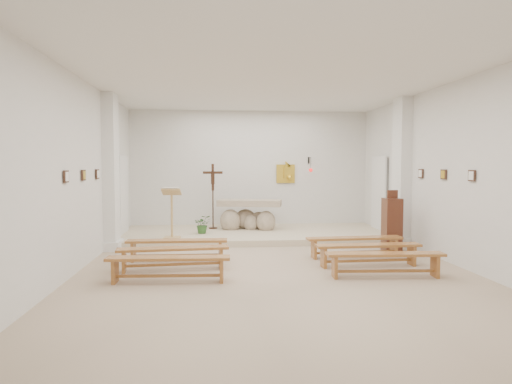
{
  "coord_description": "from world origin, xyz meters",
  "views": [
    {
      "loc": [
        -1.07,
        -8.47,
        1.9
      ],
      "look_at": [
        -0.14,
        1.6,
        1.31
      ],
      "focal_mm": 32.0,
      "sensor_mm": 36.0,
      "label": 1
    }
  ],
  "objects": [
    {
      "name": "wall_right",
      "position": [
        3.49,
        0.0,
        1.75
      ],
      "size": [
        0.02,
        10.0,
        3.5
      ],
      "primitive_type": "cube",
      "color": "silver",
      "rests_on": "ground"
    },
    {
      "name": "altar",
      "position": [
        -0.13,
        3.94,
        0.49
      ],
      "size": [
        1.82,
        1.02,
        0.89
      ],
      "rotation": [
        0.0,
        0.0,
        -0.21
      ],
      "color": "#C0AD92",
      "rests_on": "sanctuary_platform"
    },
    {
      "name": "station_frame_left_mid",
      "position": [
        -3.47,
        0.2,
        1.72
      ],
      "size": [
        0.03,
        0.2,
        0.2
      ],
      "primitive_type": "cube",
      "color": "#3D261A",
      "rests_on": "wall_left"
    },
    {
      "name": "ceiling",
      "position": [
        0.0,
        0.0,
        3.49
      ],
      "size": [
        7.0,
        10.0,
        0.02
      ],
      "primitive_type": "cube",
      "color": "silver",
      "rests_on": "wall_back"
    },
    {
      "name": "bench_left_second",
      "position": [
        -1.81,
        -0.21,
        0.32
      ],
      "size": [
        2.01,
        0.48,
        0.42
      ],
      "rotation": [
        0.0,
        0.0,
        0.08
      ],
      "color": "#A1622E",
      "rests_on": "ground"
    },
    {
      "name": "crucifix_stand",
      "position": [
        -1.11,
        4.13,
        1.18
      ],
      "size": [
        0.54,
        0.24,
        1.79
      ],
      "rotation": [
        0.0,
        0.0,
        -0.04
      ],
      "color": "#331B10",
      "rests_on": "sanctuary_platform"
    },
    {
      "name": "ground",
      "position": [
        0.0,
        0.0,
        0.0
      ],
      "size": [
        7.0,
        10.0,
        0.0
      ],
      "primitive_type": "cube",
      "color": "#C9AE91",
      "rests_on": "ground"
    },
    {
      "name": "bench_right_front",
      "position": [
        1.81,
        0.64,
        0.32
      ],
      "size": [
        2.01,
        0.41,
        0.42
      ],
      "rotation": [
        0.0,
        0.0,
        0.05
      ],
      "color": "#A1622E",
      "rests_on": "ground"
    },
    {
      "name": "station_frame_left_front",
      "position": [
        -3.47,
        -0.8,
        1.72
      ],
      "size": [
        0.03,
        0.2,
        0.2
      ],
      "primitive_type": "cube",
      "color": "#3D261A",
      "rests_on": "wall_left"
    },
    {
      "name": "pilaster_right",
      "position": [
        3.37,
        2.0,
        1.75
      ],
      "size": [
        0.26,
        0.55,
        3.5
      ],
      "primitive_type": "cube",
      "color": "white",
      "rests_on": "ground"
    },
    {
      "name": "radiator_right",
      "position": [
        3.43,
        2.7,
        0.27
      ],
      "size": [
        0.1,
        0.85,
        0.52
      ],
      "primitive_type": "cube",
      "color": "silver",
      "rests_on": "ground"
    },
    {
      "name": "station_frame_right_mid",
      "position": [
        3.47,
        0.2,
        1.72
      ],
      "size": [
        0.03,
        0.2,
        0.2
      ],
      "primitive_type": "cube",
      "color": "#3D261A",
      "rests_on": "wall_right"
    },
    {
      "name": "station_frame_left_rear",
      "position": [
        -3.47,
        1.2,
        1.72
      ],
      "size": [
        0.03,
        0.2,
        0.2
      ],
      "primitive_type": "cube",
      "color": "#3D261A",
      "rests_on": "wall_left"
    },
    {
      "name": "sanctuary_platform",
      "position": [
        0.0,
        3.5,
        0.07
      ],
      "size": [
        6.98,
        3.0,
        0.15
      ],
      "primitive_type": "cube",
      "color": "beige",
      "rests_on": "ground"
    },
    {
      "name": "lectern",
      "position": [
        -2.08,
        2.46,
        0.76
      ],
      "size": [
        0.46,
        0.4,
        1.24
      ],
      "rotation": [
        0.0,
        0.0,
        -0.05
      ],
      "color": "tan",
      "rests_on": "sanctuary_platform"
    },
    {
      "name": "bench_left_third",
      "position": [
        -1.81,
        -1.06,
        0.32
      ],
      "size": [
        2.01,
        0.42,
        0.42
      ],
      "rotation": [
        0.0,
        0.0,
        -0.05
      ],
      "color": "#A1622E",
      "rests_on": "ground"
    },
    {
      "name": "sanctuary_lamp",
      "position": [
        1.75,
        4.71,
        1.81
      ],
      "size": [
        0.11,
        0.36,
        0.44
      ],
      "color": "black",
      "rests_on": "wall_back"
    },
    {
      "name": "radiator_left",
      "position": [
        -3.43,
        2.7,
        0.27
      ],
      "size": [
        0.1,
        0.85,
        0.52
      ],
      "primitive_type": "cube",
      "color": "silver",
      "rests_on": "ground"
    },
    {
      "name": "bench_right_third",
      "position": [
        1.81,
        -1.06,
        0.32
      ],
      "size": [
        2.01,
        0.44,
        0.42
      ],
      "rotation": [
        0.0,
        0.0,
        -0.06
      ],
      "color": "#A1622E",
      "rests_on": "ground"
    },
    {
      "name": "bench_right_second",
      "position": [
        1.81,
        -0.21,
        0.32
      ],
      "size": [
        2.0,
        0.37,
        0.42
      ],
      "rotation": [
        0.0,
        0.0,
        0.03
      ],
      "color": "#A1622E",
      "rests_on": "ground"
    },
    {
      "name": "wall_left",
      "position": [
        -3.49,
        0.0,
        1.75
      ],
      "size": [
        0.02,
        10.0,
        3.5
      ],
      "primitive_type": "cube",
      "color": "silver",
      "rests_on": "ground"
    },
    {
      "name": "gold_wall_relief",
      "position": [
        1.05,
        4.96,
        1.65
      ],
      "size": [
        0.55,
        0.04,
        0.55
      ],
      "primitive_type": "cube",
      "color": "gold",
      "rests_on": "wall_back"
    },
    {
      "name": "station_frame_right_front",
      "position": [
        3.47,
        -0.8,
        1.72
      ],
      "size": [
        0.03,
        0.2,
        0.2
      ],
      "primitive_type": "cube",
      "color": "#3D261A",
      "rests_on": "wall_right"
    },
    {
      "name": "bench_left_front",
      "position": [
        -1.81,
        0.64,
        0.32
      ],
      "size": [
        2.0,
        0.37,
        0.42
      ],
      "rotation": [
        0.0,
        0.0,
        -0.03
      ],
      "color": "#A1622E",
      "rests_on": "ground"
    },
    {
      "name": "donation_pedestal",
      "position": [
        2.85,
        1.25,
        0.6
      ],
      "size": [
        0.37,
        0.37,
        1.36
      ],
      "rotation": [
        0.0,
        0.0,
        0.01
      ],
      "color": "#512B17",
      "rests_on": "ground"
    },
    {
      "name": "potted_plant",
      "position": [
        -1.37,
        3.25,
        0.39
      ],
      "size": [
        0.46,
        0.42,
        0.47
      ],
      "primitive_type": "imported",
      "rotation": [
        0.0,
        0.0,
        0.12
      ],
      "color": "#2B5722",
      "rests_on": "sanctuary_platform"
    },
    {
      "name": "station_frame_right_rear",
      "position": [
        3.47,
        1.2,
        1.72
      ],
      "size": [
        0.03,
        0.2,
        0.2
      ],
      "primitive_type": "cube",
      "color": "#3D261A",
      "rests_on": "wall_right"
    },
    {
      "name": "pilaster_left",
      "position": [
        -3.37,
        2.0,
        1.75
      ],
      "size": [
        0.26,
        0.55,
        3.5
      ],
      "primitive_type": "cube",
      "color": "white",
      "rests_on": "ground"
    },
    {
      "name": "wall_back",
      "position": [
        0.0,
        4.99,
        1.75
      ],
      "size": [
        7.0,
        0.02,
        3.5
      ],
      "primitive_type": "cube",
      "color": "silver",
      "rests_on": "ground"
    }
  ]
}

